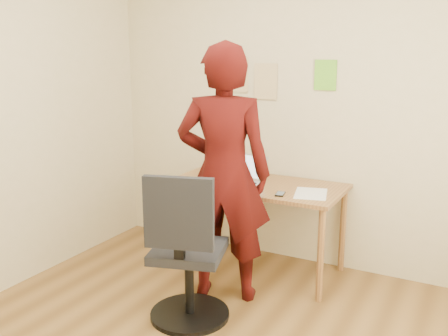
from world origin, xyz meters
The scene contains 10 objects.
room centered at (0.00, 0.00, 1.35)m, with size 3.58×3.58×2.78m.
desk centered at (-0.22, 1.38, 0.65)m, with size 1.40×0.70×0.74m.
laptop centered at (-0.31, 1.37, 0.79)m, with size 0.37×0.35×0.22m.
paper_sheet centered at (0.27, 1.30, 0.74)m, with size 0.23×0.33×0.00m, color white.
phone centered at (0.07, 1.17, 0.74)m, with size 0.09×0.13×0.01m.
wall_note_left centered at (-0.58, 1.74, 1.59)m, with size 0.21×0.00×0.30m, color #D5B67F.
wall_note_mid centered at (-0.31, 1.74, 1.54)m, with size 0.21×0.00×0.30m, color #D5B67F.
wall_note_right centered at (0.21, 1.74, 1.60)m, with size 0.18×0.00×0.24m, color #71CD2E.
office_chair centered at (-0.27, 0.39, 0.45)m, with size 0.58×0.59×1.05m.
person centered at (-0.24, 0.85, 0.93)m, with size 0.68×0.44×1.86m, color #3B0A08.
Camera 1 is at (1.39, -2.19, 1.79)m, focal length 40.00 mm.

